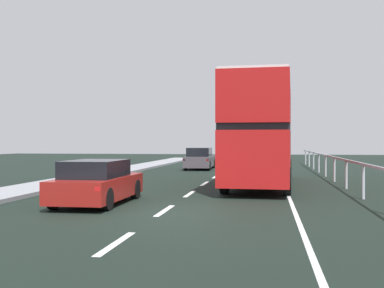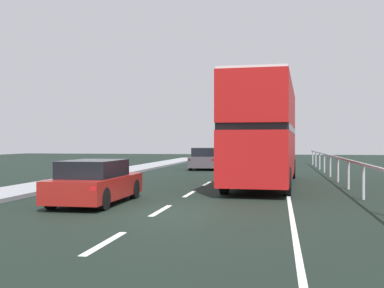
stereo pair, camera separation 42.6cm
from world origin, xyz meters
name	(u,v)px [view 1 (the left image)]	position (x,y,z in m)	size (l,w,h in m)	color
ground_plane	(164,213)	(0.00, 0.00, -0.05)	(74.62, 120.00, 0.10)	black
lane_paint_markings	(251,184)	(2.09, 8.93, 0.00)	(3.67, 46.00, 0.01)	silver
bridge_side_railing	(340,163)	(5.93, 9.00, 0.96)	(0.10, 42.00, 1.19)	#B2B6C0
double_decker_bus_red	(262,131)	(2.57, 8.59, 2.36)	(2.98, 11.28, 4.42)	#B61616
hatchback_car_near	(97,183)	(-2.34, 1.24, 0.65)	(1.77, 4.26, 1.34)	maroon
sedan_car_ahead	(200,159)	(-1.82, 20.21, 0.71)	(1.84, 4.61, 1.48)	#4C464D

